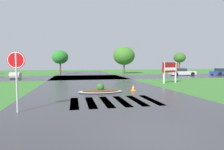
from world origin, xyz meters
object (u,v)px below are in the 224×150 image
(car_white_sedan, at_px, (182,72))
(traffic_cone, at_px, (133,88))
(median_island, at_px, (101,90))
(estate_billboard, at_px, (170,69))
(drainage_pipe_stack, at_px, (15,76))
(car_blue_compact, at_px, (222,72))
(stop_sign, at_px, (16,67))

(car_white_sedan, xyz_separation_m, traffic_cone, (-14.86, -16.53, -0.36))
(median_island, height_order, traffic_cone, median_island)
(estate_billboard, xyz_separation_m, drainage_pipe_stack, (-18.57, 9.11, -1.13))
(estate_billboard, bearing_deg, car_blue_compact, -167.61)
(median_island, height_order, drainage_pipe_stack, drainage_pipe_stack)
(estate_billboard, height_order, car_blue_compact, estate_billboard)
(stop_sign, relative_size, median_island, 0.80)
(car_blue_compact, height_order, drainage_pipe_stack, car_blue_compact)
(median_island, height_order, car_blue_compact, car_blue_compact)
(estate_billboard, distance_m, drainage_pipe_stack, 20.71)
(car_white_sedan, distance_m, traffic_cone, 22.24)
(traffic_cone, bearing_deg, estate_billboard, 39.21)
(traffic_cone, bearing_deg, drainage_pipe_stack, 132.27)
(drainage_pipe_stack, bearing_deg, car_white_sedan, 5.41)
(drainage_pipe_stack, bearing_deg, stop_sign, -73.77)
(car_white_sedan, height_order, drainage_pipe_stack, car_white_sedan)
(car_blue_compact, xyz_separation_m, traffic_cone, (-23.00, -15.92, -0.35))
(stop_sign, bearing_deg, car_white_sedan, 48.75)
(stop_sign, relative_size, traffic_cone, 5.32)
(drainage_pipe_stack, bearing_deg, estate_billboard, -26.13)
(median_island, bearing_deg, stop_sign, -131.68)
(median_island, bearing_deg, traffic_cone, 3.70)
(estate_billboard, height_order, drainage_pipe_stack, estate_billboard)
(estate_billboard, bearing_deg, stop_sign, 16.88)
(car_white_sedan, bearing_deg, drainage_pipe_stack, -167.04)
(stop_sign, xyz_separation_m, median_island, (4.44, 4.99, -1.88))
(stop_sign, relative_size, drainage_pipe_stack, 1.86)
(stop_sign, height_order, car_white_sedan, stop_sign)
(median_island, bearing_deg, drainage_pipe_stack, 125.35)
(stop_sign, bearing_deg, traffic_cone, 40.12)
(stop_sign, relative_size, car_white_sedan, 0.58)
(car_white_sedan, height_order, traffic_cone, car_white_sedan)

